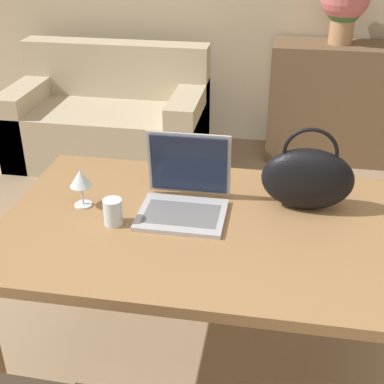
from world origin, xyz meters
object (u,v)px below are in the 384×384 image
object	(u,v)px
laptop	(185,191)
flower_vase	(345,2)
wine_glass	(81,180)
couch	(110,121)
drinking_glass	(113,212)
handbag	(308,178)

from	to	relation	value
laptop	flower_vase	world-z (taller)	flower_vase
wine_glass	flower_vase	size ratio (longest dim) A/B	0.30
couch	drinking_glass	bearing A→B (deg)	-71.27
flower_vase	drinking_glass	bearing A→B (deg)	-111.14
couch	wine_glass	world-z (taller)	wine_glass
laptop	flower_vase	xyz separation A→B (m)	(0.69, 2.22, 0.33)
couch	drinking_glass	xyz separation A→B (m)	(0.70, -2.06, 0.50)
wine_glass	flower_vase	bearing A→B (deg)	64.79
handbag	flower_vase	bearing A→B (deg)	83.21
couch	laptop	bearing A→B (deg)	-64.09
drinking_glass	wine_glass	bearing A→B (deg)	145.25
wine_glass	handbag	bearing A→B (deg)	8.48
drinking_glass	handbag	bearing A→B (deg)	18.81
couch	wine_glass	bearing A→B (deg)	-74.34
laptop	wine_glass	world-z (taller)	laptop
drinking_glass	handbag	size ratio (longest dim) A/B	0.29
flower_vase	wine_glass	bearing A→B (deg)	-115.21
couch	handbag	xyz separation A→B (m)	(1.36, -1.83, 0.57)
couch	handbag	bearing A→B (deg)	-53.45
handbag	flower_vase	distance (m)	2.18
drinking_glass	wine_glass	distance (m)	0.19
couch	laptop	size ratio (longest dim) A/B	4.51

